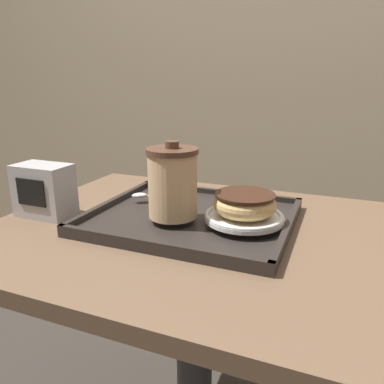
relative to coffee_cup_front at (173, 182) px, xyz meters
name	(u,v)px	position (x,y,z in m)	size (l,w,h in m)	color
wall_behind	(291,30)	(0.04, 1.12, 0.39)	(8.00, 0.05, 2.40)	tan
cafe_table	(195,302)	(0.04, 0.02, -0.27)	(0.81, 0.64, 0.71)	brown
serving_tray	(192,218)	(0.02, 0.04, -0.09)	(0.40, 0.34, 0.02)	#282321
coffee_cup_front	(173,182)	(0.00, 0.00, 0.00)	(0.10, 0.10, 0.15)	#E0B784
plate_with_chocolate_donut	(244,217)	(0.14, 0.03, -0.06)	(0.15, 0.15, 0.01)	white
donut_chocolate_glazed	(245,203)	(0.14, 0.03, -0.04)	(0.12, 0.12, 0.04)	#DBB270
spoon	(149,195)	(-0.10, 0.09, -0.06)	(0.13, 0.10, 0.01)	silver
napkin_dispenser	(44,190)	(-0.28, -0.04, -0.04)	(0.12, 0.07, 0.11)	#B7B7BC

